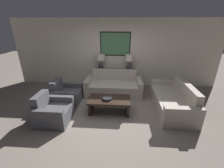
{
  "coord_description": "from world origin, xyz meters",
  "views": [
    {
      "loc": [
        0.29,
        -3.61,
        2.46
      ],
      "look_at": [
        -0.02,
        0.81,
        0.65
      ],
      "focal_mm": 24.0,
      "sensor_mm": 36.0,
      "label": 1
    }
  ],
  "objects_px": {
    "table_lamp_left": "(101,60)",
    "coffee_table": "(109,102)",
    "armchair_near_back_wall": "(66,95)",
    "table_lamp_right": "(129,60)",
    "couch_by_side": "(173,100)",
    "console_table": "(115,78)",
    "decorative_bowl": "(107,99)",
    "armchair_near_camera": "(53,112)",
    "couch_by_back_wall": "(114,86)"
  },
  "relations": [
    {
      "from": "armchair_near_back_wall",
      "to": "decorative_bowl",
      "type": "bearing_deg",
      "value": -21.12
    },
    {
      "from": "decorative_bowl",
      "to": "armchair_near_back_wall",
      "type": "xyz_separation_m",
      "value": [
        -1.41,
        0.55,
        -0.2
      ]
    },
    {
      "from": "table_lamp_right",
      "to": "armchair_near_back_wall",
      "type": "xyz_separation_m",
      "value": [
        -2.08,
        -1.47,
        -0.86
      ]
    },
    {
      "from": "table_lamp_right",
      "to": "couch_by_side",
      "type": "distance_m",
      "value": 2.25
    },
    {
      "from": "console_table",
      "to": "decorative_bowl",
      "type": "distance_m",
      "value": 2.02
    },
    {
      "from": "couch_by_side",
      "to": "armchair_near_back_wall",
      "type": "relative_size",
      "value": 2.27
    },
    {
      "from": "decorative_bowl",
      "to": "table_lamp_left",
      "type": "bearing_deg",
      "value": 102.82
    },
    {
      "from": "couch_by_back_wall",
      "to": "armchair_near_camera",
      "type": "bearing_deg",
      "value": -130.36
    },
    {
      "from": "couch_by_side",
      "to": "decorative_bowl",
      "type": "bearing_deg",
      "value": -169.41
    },
    {
      "from": "console_table",
      "to": "table_lamp_left",
      "type": "bearing_deg",
      "value": 180.0
    },
    {
      "from": "table_lamp_left",
      "to": "decorative_bowl",
      "type": "relative_size",
      "value": 2.28
    },
    {
      "from": "table_lamp_right",
      "to": "armchair_near_back_wall",
      "type": "height_order",
      "value": "table_lamp_right"
    },
    {
      "from": "coffee_table",
      "to": "table_lamp_right",
      "type": "bearing_deg",
      "value": 72.57
    },
    {
      "from": "table_lamp_left",
      "to": "armchair_near_camera",
      "type": "relative_size",
      "value": 0.68
    },
    {
      "from": "decorative_bowl",
      "to": "armchair_near_back_wall",
      "type": "bearing_deg",
      "value": 158.88
    },
    {
      "from": "coffee_table",
      "to": "armchair_near_back_wall",
      "type": "distance_m",
      "value": 1.55
    },
    {
      "from": "console_table",
      "to": "decorative_bowl",
      "type": "bearing_deg",
      "value": -92.97
    },
    {
      "from": "table_lamp_right",
      "to": "couch_by_side",
      "type": "relative_size",
      "value": 0.3
    },
    {
      "from": "table_lamp_left",
      "to": "couch_by_side",
      "type": "relative_size",
      "value": 0.3
    },
    {
      "from": "table_lamp_left",
      "to": "coffee_table",
      "type": "distance_m",
      "value": 2.19
    },
    {
      "from": "coffee_table",
      "to": "armchair_near_camera",
      "type": "bearing_deg",
      "value": -161.04
    },
    {
      "from": "armchair_near_back_wall",
      "to": "table_lamp_left",
      "type": "bearing_deg",
      "value": 56.91
    },
    {
      "from": "table_lamp_right",
      "to": "decorative_bowl",
      "type": "height_order",
      "value": "table_lamp_right"
    },
    {
      "from": "table_lamp_right",
      "to": "couch_by_side",
      "type": "xyz_separation_m",
      "value": [
        1.29,
        -1.65,
        -0.84
      ]
    },
    {
      "from": "console_table",
      "to": "couch_by_back_wall",
      "type": "distance_m",
      "value": 0.69
    },
    {
      "from": "console_table",
      "to": "table_lamp_right",
      "type": "relative_size",
      "value": 2.68
    },
    {
      "from": "console_table",
      "to": "coffee_table",
      "type": "distance_m",
      "value": 1.97
    },
    {
      "from": "console_table",
      "to": "coffee_table",
      "type": "bearing_deg",
      "value": -91.62
    },
    {
      "from": "decorative_bowl",
      "to": "armchair_near_camera",
      "type": "distance_m",
      "value": 1.5
    },
    {
      "from": "table_lamp_right",
      "to": "armchair_near_camera",
      "type": "height_order",
      "value": "table_lamp_right"
    },
    {
      "from": "coffee_table",
      "to": "table_lamp_left",
      "type": "bearing_deg",
      "value": 104.43
    },
    {
      "from": "table_lamp_left",
      "to": "coffee_table",
      "type": "relative_size",
      "value": 0.51
    },
    {
      "from": "couch_by_side",
      "to": "armchair_near_camera",
      "type": "xyz_separation_m",
      "value": [
        -3.37,
        -0.82,
        -0.02
      ]
    },
    {
      "from": "couch_by_back_wall",
      "to": "armchair_near_camera",
      "type": "relative_size",
      "value": 2.27
    },
    {
      "from": "armchair_near_back_wall",
      "to": "coffee_table",
      "type": "bearing_deg",
      "value": -18.96
    },
    {
      "from": "couch_by_side",
      "to": "armchair_near_back_wall",
      "type": "height_order",
      "value": "couch_by_side"
    },
    {
      "from": "decorative_bowl",
      "to": "table_lamp_right",
      "type": "bearing_deg",
      "value": 71.68
    },
    {
      "from": "console_table",
      "to": "couch_by_back_wall",
      "type": "xyz_separation_m",
      "value": [
        0.0,
        -0.68,
        -0.08
      ]
    },
    {
      "from": "couch_by_back_wall",
      "to": "decorative_bowl",
      "type": "relative_size",
      "value": 7.59
    },
    {
      "from": "coffee_table",
      "to": "armchair_near_camera",
      "type": "height_order",
      "value": "armchair_near_camera"
    },
    {
      "from": "couch_by_back_wall",
      "to": "armchair_near_back_wall",
      "type": "distance_m",
      "value": 1.71
    },
    {
      "from": "decorative_bowl",
      "to": "armchair_near_camera",
      "type": "relative_size",
      "value": 0.3
    },
    {
      "from": "decorative_bowl",
      "to": "coffee_table",
      "type": "bearing_deg",
      "value": 42.03
    },
    {
      "from": "table_lamp_left",
      "to": "decorative_bowl",
      "type": "bearing_deg",
      "value": -77.18
    },
    {
      "from": "table_lamp_left",
      "to": "table_lamp_right",
      "type": "bearing_deg",
      "value": 0.0
    },
    {
      "from": "couch_by_side",
      "to": "decorative_bowl",
      "type": "xyz_separation_m",
      "value": [
        -1.95,
        -0.37,
        0.19
      ]
    },
    {
      "from": "table_lamp_right",
      "to": "decorative_bowl",
      "type": "bearing_deg",
      "value": -108.32
    },
    {
      "from": "table_lamp_left",
      "to": "armchair_near_camera",
      "type": "height_order",
      "value": "table_lamp_left"
    },
    {
      "from": "coffee_table",
      "to": "armchair_near_camera",
      "type": "xyz_separation_m",
      "value": [
        -1.46,
        -0.5,
        -0.06
      ]
    },
    {
      "from": "table_lamp_right",
      "to": "armchair_near_back_wall",
      "type": "distance_m",
      "value": 2.69
    }
  ]
}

